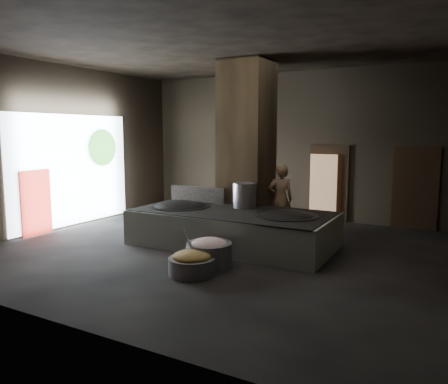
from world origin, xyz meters
The scene contains 27 objects.
floor centered at (0.00, 0.00, -0.05)m, with size 10.00×9.00×0.10m, color black.
ceiling centered at (0.00, 0.00, 4.55)m, with size 10.00×9.00×0.10m, color black.
back_wall centered at (0.00, 4.55, 2.25)m, with size 10.00×0.10×4.50m, color black.
front_wall centered at (0.00, -4.55, 2.25)m, with size 10.00×0.10×4.50m, color black.
left_wall centered at (-5.05, 0.00, 2.25)m, with size 0.10×9.00×4.50m, color black.
pillar centered at (-0.30, 1.90, 2.25)m, with size 1.20×1.20×4.50m, color black.
hearth_platform centered at (0.05, 0.44, 0.41)m, with size 4.67×2.23×0.81m, color silver.
platform_cap centered at (0.05, 0.44, 0.82)m, with size 4.57×2.19×0.03m, color black.
wok_left centered at (-1.40, 0.39, 0.75)m, with size 1.47×1.47×0.41m, color black.
wok_left_rim centered at (-1.40, 0.39, 0.82)m, with size 1.50×1.50×0.05m, color black.
wok_right centered at (1.40, 0.49, 0.75)m, with size 1.37×1.37×0.39m, color black.
wok_right_rim centered at (1.40, 0.49, 0.82)m, with size 1.40×1.40×0.05m, color black.
stock_pot centered at (0.10, 0.99, 1.13)m, with size 0.57×0.57×0.61m, color #929398.
splash_guard centered at (-1.40, 1.19, 1.03)m, with size 1.63×0.06×0.41m, color black.
cook centered at (0.59, 2.12, 0.91)m, with size 0.67×0.43×1.83m, color #98704D.
veg_basin centered at (0.40, -1.81, 0.16)m, with size 0.88×0.88×0.33m, color slate.
veg_fill centered at (0.40, -1.81, 0.35)m, with size 0.73×0.73×0.22m, color olive.
ladle centered at (0.25, -1.66, 0.55)m, with size 0.03×0.03×0.70m, color #929398.
meat_basin centered at (0.46, -1.27, 0.25)m, with size 0.91×0.91×0.50m, color slate.
meat_fill centered at (0.46, -1.27, 0.45)m, with size 0.75×0.75×0.29m, color tan.
doorway_near centered at (1.20, 4.45, 1.10)m, with size 1.18×0.08×2.38m, color black.
doorway_near_glow centered at (1.07, 4.32, 1.05)m, with size 0.81×0.04×1.92m, color #8C6647.
doorway_far centered at (3.60, 4.45, 1.10)m, with size 1.18×0.08×2.38m, color black.
doorway_far_glow centered at (3.44, 4.58, 1.05)m, with size 0.89×0.04×2.11m, color #8C6647.
left_opening centered at (-4.95, 0.20, 1.60)m, with size 0.04×4.20×3.10m, color white.
pavilion_sliver centered at (-4.88, -1.10, 0.85)m, with size 0.05×0.90×1.70m, color maroon.
tree_silhouette centered at (-4.85, 1.30, 2.20)m, with size 0.28×1.10×1.10m, color #194714.
Camera 1 is at (4.80, -8.44, 2.66)m, focal length 35.00 mm.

